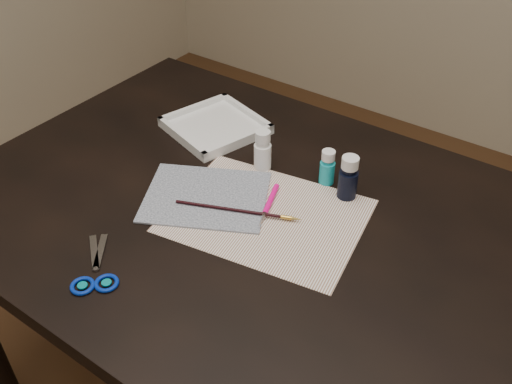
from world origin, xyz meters
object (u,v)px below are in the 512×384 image
Objects in this scene: canvas at (206,197)px; palette_tray at (215,125)px; paint_bottle_white at (263,150)px; paint_bottle_navy at (348,177)px; paint_bottle_cyan at (327,167)px; scissors at (93,264)px; paper at (266,216)px.

canvas is 1.22× the size of palette_tray.
paint_bottle_white is 0.21m from paint_bottle_navy.
paint_bottle_cyan is at bearing -5.15° from palette_tray.
paint_bottle_white is 0.56× the size of scissors.
canvas is at bearing -55.81° from palette_tray.
paper is 0.19m from paint_bottle_navy.
paper is at bearing -103.98° from paint_bottle_cyan.
canvas is (-0.14, -0.03, 0.00)m from paper.
paint_bottle_white is (-0.10, 0.14, 0.05)m from paper.
scissors reaches higher than canvas.
paint_bottle_cyan reaches higher than palette_tray.
paint_bottle_cyan is at bearing 47.26° from canvas.
paint_bottle_white is at bearing -19.17° from palette_tray.
paint_bottle_navy is at bearing 36.22° from canvas.
paint_bottle_navy is 0.54m from scissors.
scissors is (-0.23, -0.48, -0.04)m from paint_bottle_cyan.
paint_bottle_cyan is 0.53m from scissors.
paint_bottle_navy reaches higher than paint_bottle_cyan.
canvas is 2.67× the size of paint_bottle_white.
scissors is (-0.08, -0.44, -0.04)m from paint_bottle_white.
paper is 1.85× the size of palette_tray.
paint_bottle_cyan reaches higher than canvas.
palette_tray is (-0.34, 0.03, -0.03)m from paint_bottle_cyan.
palette_tray is at bearing 145.52° from paper.
paint_bottle_white is 0.45m from scissors.
scissors is at bearing -99.08° from canvas.
paper is 0.36m from scissors.
paint_bottle_cyan is (0.18, 0.20, 0.04)m from canvas.
paper is 4.74× the size of paint_bottle_cyan.
paint_bottle_white is 0.20m from palette_tray.
paint_bottle_white is (0.04, 0.16, 0.04)m from canvas.
paint_bottle_white reaches higher than paper.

